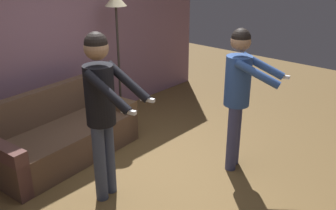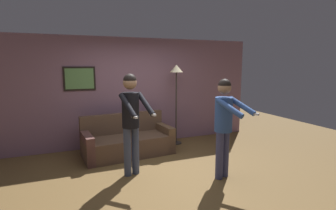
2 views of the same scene
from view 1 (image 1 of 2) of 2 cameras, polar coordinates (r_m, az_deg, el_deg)
The scene contains 6 objects.
ground_plane at distance 4.50m, azimuth -2.66°, elevation -11.46°, with size 12.00×12.00×0.00m, color brown.
back_wall_assembly at distance 5.48m, azimuth -18.56°, elevation 8.55°, with size 6.40×0.09×2.60m.
couch at distance 5.05m, azimuth -15.79°, elevation -4.68°, with size 1.97×1.01×0.87m.
torchiere_lamp at distance 5.66m, azimuth -7.86°, elevation 13.09°, with size 0.32×0.32×1.96m.
person_standing_left at distance 3.79m, azimuth -10.09°, elevation 0.49°, with size 0.54×0.71×1.81m.
person_standing_right at distance 4.40m, azimuth 10.78°, elevation 2.72°, with size 0.57×0.69×1.73m.
Camera 1 is at (-2.67, -2.63, 2.49)m, focal length 40.00 mm.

